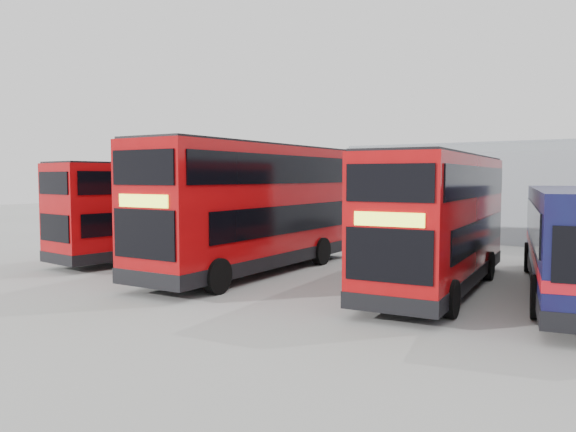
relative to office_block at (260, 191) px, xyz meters
The scene contains 6 objects.
ground_plane 22.94m from the office_block, 52.11° to the right, with size 120.00×120.00×0.00m, color gray.
office_block is the anchor object (origin of this frame).
double_decker_left 18.55m from the office_block, 68.22° to the right, with size 3.52×10.24×4.25m.
double_decker_centre 21.98m from the office_block, 54.78° to the right, with size 3.18×11.63×4.88m.
double_decker_right 26.30m from the office_block, 41.64° to the right, with size 3.31×10.47×4.36m.
panel_van 6.23m from the office_block, 108.39° to the right, with size 3.35×5.56×2.28m.
Camera 1 is at (11.36, -17.22, 3.65)m, focal length 35.00 mm.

